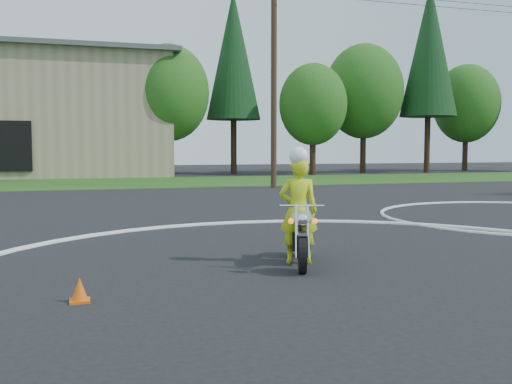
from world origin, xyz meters
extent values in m
plane|color=black|center=(0.00, 0.00, 0.00)|extent=(120.00, 120.00, 0.00)
cube|color=#1E4714|center=(0.00, 27.00, 0.01)|extent=(120.00, 10.00, 0.02)
torus|color=silver|center=(0.00, 3.00, 0.01)|extent=(12.12, 12.12, 0.12)
cylinder|color=black|center=(-0.57, 3.28, 0.29)|extent=(0.30, 0.59, 0.58)
cylinder|color=black|center=(-0.13, 4.56, 0.29)|extent=(0.30, 0.59, 0.58)
cube|color=black|center=(-0.33, 3.97, 0.39)|extent=(0.43, 0.59, 0.29)
ellipsoid|color=silver|center=(-0.39, 3.78, 0.75)|extent=(0.53, 0.70, 0.27)
cube|color=black|center=(-0.24, 4.24, 0.71)|extent=(0.43, 0.63, 0.10)
cylinder|color=silver|center=(-0.62, 3.38, 0.63)|extent=(0.15, 0.34, 0.78)
cylinder|color=silver|center=(-0.46, 3.33, 0.63)|extent=(0.15, 0.34, 0.78)
cube|color=white|center=(-0.57, 3.26, 0.60)|extent=(0.20, 0.24, 0.05)
cylinder|color=white|center=(-0.49, 3.51, 0.98)|extent=(0.65, 0.25, 0.03)
sphere|color=white|center=(-0.60, 3.19, 0.82)|extent=(0.17, 0.17, 0.17)
sphere|color=orange|center=(-0.76, 3.27, 0.79)|extent=(0.09, 0.09, 0.09)
sphere|color=orange|center=(-0.43, 3.15, 0.79)|extent=(0.09, 0.09, 0.09)
cylinder|color=silver|center=(-0.06, 4.28, 0.29)|extent=(0.33, 0.76, 0.08)
imported|color=#C6DA17|center=(-0.35, 4.02, 0.85)|extent=(0.72, 0.59, 1.71)
sphere|color=white|center=(-0.36, 3.98, 1.73)|extent=(0.31, 0.31, 0.31)
cone|color=#DF580B|center=(-3.74, 2.58, 0.15)|extent=(0.22, 0.22, 0.30)
cube|color=#DF580B|center=(-3.74, 2.58, 0.01)|extent=(0.24, 0.24, 0.03)
cube|color=black|center=(-8.00, 31.90, 2.00)|extent=(3.00, 0.16, 3.00)
cylinder|color=#382619|center=(2.00, 34.00, 1.62)|extent=(0.44, 0.44, 3.24)
ellipsoid|color=#1E5116|center=(2.00, 34.00, 5.58)|extent=(5.40, 5.40, 6.48)
cylinder|color=#382619|center=(7.00, 36.00, 1.98)|extent=(0.44, 0.44, 3.96)
cone|color=black|center=(7.00, 36.00, 8.63)|extent=(3.96, 3.96, 9.35)
cylinder|color=#382619|center=(12.00, 33.00, 1.44)|extent=(0.44, 0.44, 2.88)
ellipsoid|color=#1E5116|center=(12.00, 33.00, 4.96)|extent=(4.80, 4.80, 5.76)
cylinder|color=#382619|center=(17.00, 35.00, 1.80)|extent=(0.44, 0.44, 3.60)
ellipsoid|color=#1E5116|center=(17.00, 35.00, 6.20)|extent=(6.00, 6.00, 7.20)
cylinder|color=#382619|center=(22.00, 34.00, 2.16)|extent=(0.44, 0.44, 4.32)
cone|color=black|center=(22.00, 34.00, 9.42)|extent=(4.32, 4.32, 10.20)
cylinder|color=#382619|center=(27.00, 36.00, 1.62)|extent=(0.44, 0.44, 3.24)
ellipsoid|color=#1E5116|center=(27.00, 36.00, 5.58)|extent=(5.40, 5.40, 6.48)
cylinder|color=#382619|center=(-2.00, 35.00, 1.44)|extent=(0.44, 0.44, 2.88)
ellipsoid|color=#1E5116|center=(-2.00, 35.00, 4.96)|extent=(4.80, 4.80, 5.76)
cylinder|color=#473321|center=(5.00, 21.00, 5.00)|extent=(0.28, 0.28, 10.00)
cylinder|color=black|center=(15.00, 20.45, 9.20)|extent=(20.00, 0.02, 0.02)
cylinder|color=black|center=(15.00, 21.55, 9.20)|extent=(20.00, 0.02, 0.02)
camera|label=1|loc=(-3.67, -4.52, 1.85)|focal=40.00mm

